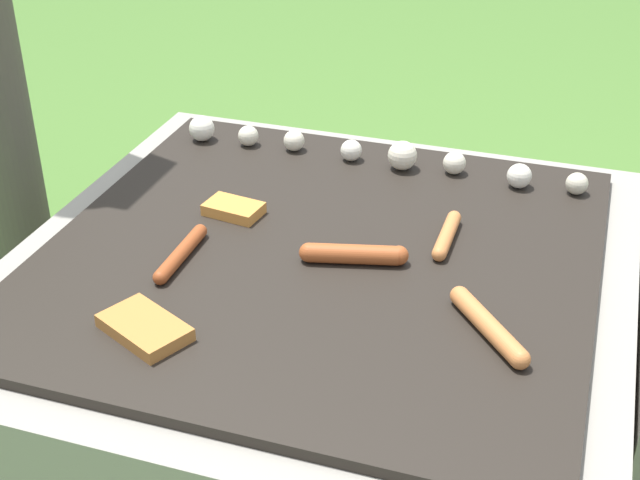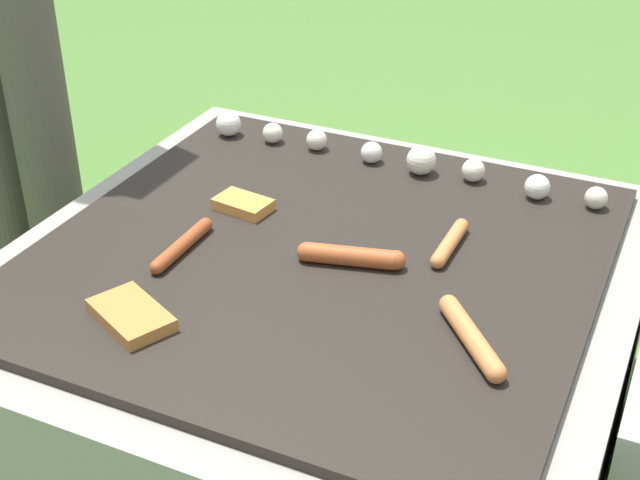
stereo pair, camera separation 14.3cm
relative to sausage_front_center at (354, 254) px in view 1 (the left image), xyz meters
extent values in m
plane|color=#47702D|center=(-0.06, 0.02, -0.43)|extent=(14.00, 14.00, 0.00)
cube|color=gray|center=(-0.06, 0.02, -0.23)|extent=(1.00, 1.00, 0.39)
cube|color=black|center=(-0.06, 0.02, -0.02)|extent=(0.88, 0.88, 0.02)
cylinder|color=#4C473D|center=(-0.83, 0.25, 0.01)|extent=(0.13, 0.13, 0.88)
cylinder|color=#A34C23|center=(0.00, 0.00, 0.00)|extent=(0.15, 0.07, 0.03)
sphere|color=#A34C23|center=(0.07, 0.02, 0.00)|extent=(0.03, 0.03, 0.03)
sphere|color=#A34C23|center=(-0.07, -0.02, 0.00)|extent=(0.03, 0.03, 0.03)
cylinder|color=#C6753D|center=(0.23, -0.12, 0.00)|extent=(0.13, 0.14, 0.03)
sphere|color=#C6753D|center=(0.18, -0.06, 0.00)|extent=(0.03, 0.03, 0.03)
sphere|color=#C6753D|center=(0.28, -0.18, 0.00)|extent=(0.03, 0.03, 0.03)
cylinder|color=#93421E|center=(-0.26, -0.08, 0.00)|extent=(0.02, 0.15, 0.02)
sphere|color=#93421E|center=(-0.26, -0.15, 0.00)|extent=(0.02, 0.02, 0.02)
sphere|color=#93421E|center=(-0.26, 0.00, 0.00)|extent=(0.02, 0.02, 0.02)
cylinder|color=#C6753D|center=(0.13, 0.11, 0.00)|extent=(0.02, 0.12, 0.02)
sphere|color=#C6753D|center=(0.13, 0.05, 0.00)|extent=(0.02, 0.02, 0.02)
sphere|color=#C6753D|center=(0.13, 0.17, 0.00)|extent=(0.02, 0.02, 0.02)
cube|color=#B27033|center=(-0.23, -0.27, -0.01)|extent=(0.15, 0.13, 0.02)
cube|color=#D18438|center=(-0.24, 0.09, -0.01)|extent=(0.10, 0.07, 0.02)
sphere|color=silver|center=(-0.43, 0.36, 0.01)|extent=(0.05, 0.05, 0.05)
sphere|color=beige|center=(-0.33, 0.36, 0.00)|extent=(0.04, 0.04, 0.04)
sphere|color=beige|center=(-0.23, 0.37, 0.01)|extent=(0.04, 0.04, 0.04)
sphere|color=silver|center=(-0.11, 0.36, 0.01)|extent=(0.04, 0.04, 0.04)
sphere|color=beige|center=(-0.01, 0.35, 0.01)|extent=(0.06, 0.06, 0.06)
sphere|color=beige|center=(0.09, 0.37, 0.01)|extent=(0.04, 0.04, 0.04)
sphere|color=silver|center=(0.21, 0.35, 0.01)|extent=(0.05, 0.05, 0.05)
sphere|color=beige|center=(0.32, 0.35, 0.00)|extent=(0.04, 0.04, 0.04)
camera|label=1|loc=(0.32, -1.16, 0.74)|focal=50.00mm
camera|label=2|loc=(0.46, -1.10, 0.74)|focal=50.00mm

